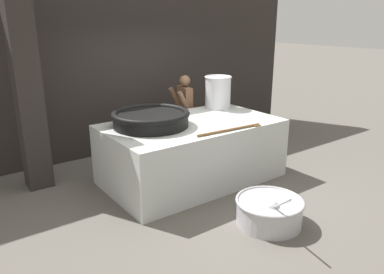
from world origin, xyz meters
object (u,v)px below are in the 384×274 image
cook (185,111)px  giant_wok_near (151,118)px  prep_bowl_vegetables (269,210)px  stock_pot (218,92)px

cook → giant_wok_near: bearing=48.9°
giant_wok_near → prep_bowl_vegetables: bearing=-72.9°
cook → prep_bowl_vegetables: (-0.72, -2.96, -0.65)m
giant_wok_near → prep_bowl_vegetables: giant_wok_near is taller
stock_pot → cook: 0.85m
giant_wok_near → stock_pot: 1.68m
prep_bowl_vegetables → cook: bearing=76.3°
prep_bowl_vegetables → giant_wok_near: bearing=107.1°
giant_wok_near → cook: cook is taller
stock_pot → cook: (-0.31, 0.65, -0.46)m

